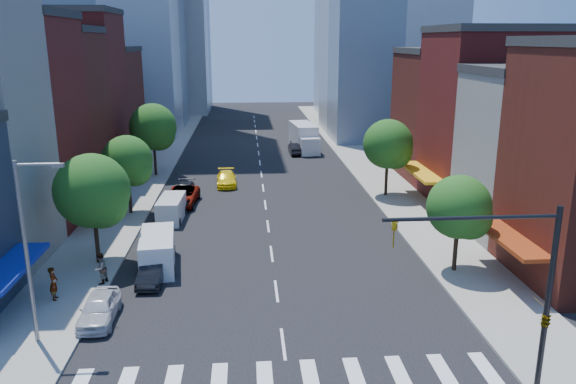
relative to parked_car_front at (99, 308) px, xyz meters
name	(u,v)px	position (x,y,z in m)	size (l,w,h in m)	color
ground	(283,344)	(9.50, -3.08, -0.73)	(220.00, 220.00, 0.00)	black
sidewalk_left	(153,168)	(-3.00, 36.92, -0.66)	(5.00, 120.00, 0.15)	gray
sidewalk_right	(365,164)	(22.00, 36.92, -0.66)	(5.00, 120.00, 0.15)	gray
crosswalk	(288,380)	(9.50, -6.08, -0.73)	(19.00, 3.00, 0.01)	silver
bldg_left_3	(36,117)	(-11.50, 25.92, 6.77)	(12.00, 8.00, 15.00)	#591F16
bldg_left_4	(63,97)	(-11.50, 34.42, 7.77)	(12.00, 9.00, 17.00)	maroon
bldg_left_5	(89,106)	(-11.50, 43.92, 5.77)	(12.00, 10.00, 13.00)	#591F16
bldg_right_1	(550,156)	(30.50, 11.92, 5.27)	(12.00, 8.00, 12.00)	#B6B2A8
bldg_right_2	(499,119)	(30.50, 20.92, 6.77)	(12.00, 10.00, 15.00)	maroon
bldg_right_3	(457,116)	(30.50, 30.92, 5.77)	(12.00, 10.00, 13.00)	#591F16
traffic_signal	(535,301)	(19.44, -7.58, 3.42)	(7.24, 2.24, 8.00)	black
streetlight	(29,242)	(-2.31, -2.08, 4.54)	(2.25, 0.25, 9.00)	slate
tree_left_near	(95,194)	(-1.85, 7.84, 4.13)	(4.80, 4.80, 7.30)	black
tree_left_mid	(129,163)	(-1.85, 18.84, 3.79)	(4.20, 4.20, 6.65)	black
tree_left_far	(154,129)	(-1.85, 32.84, 4.47)	(5.00, 5.00, 7.75)	black
tree_right_near	(462,210)	(21.15, 4.84, 3.46)	(4.00, 4.00, 6.20)	black
tree_right_far	(390,146)	(21.15, 22.84, 4.13)	(4.60, 4.60, 7.20)	black
parked_car_front	(99,308)	(0.00, 0.00, 0.00)	(1.73, 4.30, 1.47)	silver
parked_car_second	(152,272)	(2.00, 4.78, -0.07)	(1.40, 4.00, 1.32)	black
parked_car_third	(182,196)	(2.00, 21.50, 0.07)	(2.65, 5.75, 1.60)	#999999
parked_car_rear	(185,190)	(2.00, 24.10, -0.07)	(1.85, 4.56, 1.32)	black
cargo_van_near	(158,252)	(2.02, 7.04, 0.38)	(2.67, 5.46, 2.24)	silver
cargo_van_far	(171,209)	(1.64, 17.02, 0.23)	(2.04, 4.64, 1.94)	silver
taxi	(226,179)	(5.81, 28.22, -0.04)	(1.95, 4.80, 1.39)	yellow
traffic_car_oncoming	(296,148)	(14.31, 44.01, 0.03)	(1.61, 4.61, 1.52)	black
traffic_car_far	(298,136)	(15.51, 53.12, 0.07)	(1.90, 4.73, 1.61)	#999999
box_truck	(304,138)	(15.61, 46.26, 0.94)	(3.45, 9.01, 3.54)	silver
pedestrian_near	(54,283)	(-3.09, 2.50, 0.39)	(0.71, 0.46, 1.94)	#999999
pedestrian_far	(100,269)	(-1.00, 4.50, 0.37)	(0.93, 0.72, 1.91)	#999999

